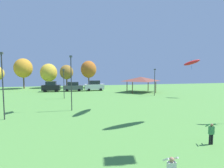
# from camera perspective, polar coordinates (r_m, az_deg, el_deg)

# --- Properties ---
(person_standing_mid_field) EXTENTS (0.52, 0.46, 1.57)m
(person_standing_mid_field) POSITION_cam_1_polar(r_m,az_deg,el_deg) (14.67, 29.65, -13.61)
(person_standing_mid_field) COLOR black
(person_standing_mid_field) RESTS_ON ground
(kite_flying_1) EXTENTS (3.06, 1.77, 2.08)m
(kite_flying_1) POSITION_cam_1_polar(r_m,az_deg,el_deg) (36.47, 24.61, 6.39)
(kite_flying_1) COLOR red
(parked_car_leftmost) EXTENTS (4.25, 2.17, 2.48)m
(parked_car_leftmost) POSITION_cam_1_polar(r_m,az_deg,el_deg) (44.17, -19.26, -0.83)
(parked_car_leftmost) COLOR black
(parked_car_leftmost) RESTS_ON ground
(parked_car_second_from_left) EXTENTS (4.71, 2.20, 2.25)m
(parked_car_second_from_left) POSITION_cam_1_polar(r_m,az_deg,el_deg) (43.87, -12.53, -0.83)
(parked_car_second_from_left) COLOR #4C5156
(parked_car_second_from_left) RESTS_ON ground
(parked_car_third_from_left) EXTENTS (4.87, 2.15, 2.56)m
(parked_car_third_from_left) POSITION_cam_1_polar(r_m,az_deg,el_deg) (44.06, -5.79, -0.55)
(parked_car_third_from_left) COLOR silver
(parked_car_third_from_left) RESTS_ON ground
(park_pavilion) EXTENTS (7.10, 5.48, 3.60)m
(park_pavilion) POSITION_cam_1_polar(r_m,az_deg,el_deg) (41.34, 9.43, 1.61)
(park_pavilion) COLOR brown
(park_pavilion) RESTS_ON ground
(light_post_0) EXTENTS (0.36, 0.20, 7.14)m
(light_post_0) POSITION_cam_1_polar(r_m,az_deg,el_deg) (21.59, -32.11, 0.43)
(light_post_0) COLOR #2D2D33
(light_post_0) RESTS_ON ground
(light_post_1) EXTENTS (0.36, 0.20, 5.38)m
(light_post_1) POSITION_cam_1_polar(r_m,az_deg,el_deg) (32.90, -15.45, 0.69)
(light_post_1) COLOR #2D2D33
(light_post_1) RESTS_ON ground
(light_post_2) EXTENTS (0.36, 0.20, 5.46)m
(light_post_2) POSITION_cam_1_polar(r_m,az_deg,el_deg) (36.20, 13.74, 1.15)
(light_post_2) COLOR #2D2D33
(light_post_2) RESTS_ON ground
(light_post_3) EXTENTS (0.36, 0.20, 7.10)m
(light_post_3) POSITION_cam_1_polar(r_m,az_deg,el_deg) (22.99, -13.17, 1.22)
(light_post_3) COLOR #2D2D33
(light_post_3) RESTS_ON ground
(treeline_tree_1) EXTENTS (4.82, 4.82, 8.33)m
(treeline_tree_1) POSITION_cam_1_polar(r_m,az_deg,el_deg) (54.06, -27.00, 4.63)
(treeline_tree_1) COLOR brown
(treeline_tree_1) RESTS_ON ground
(treeline_tree_2) EXTENTS (4.69, 4.69, 6.98)m
(treeline_tree_2) POSITION_cam_1_polar(r_m,az_deg,el_deg) (53.46, -19.96, 3.50)
(treeline_tree_2) COLOR brown
(treeline_tree_2) RESTS_ON ground
(treeline_tree_3) EXTENTS (3.76, 3.76, 6.60)m
(treeline_tree_3) POSITION_cam_1_polar(r_m,az_deg,el_deg) (51.74, -14.62, 3.73)
(treeline_tree_3) COLOR brown
(treeline_tree_3) RESTS_ON ground
(treeline_tree_4) EXTENTS (4.47, 4.47, 7.81)m
(treeline_tree_4) POSITION_cam_1_polar(r_m,az_deg,el_deg) (51.21, -7.64, 4.76)
(treeline_tree_4) COLOR brown
(treeline_tree_4) RESTS_ON ground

